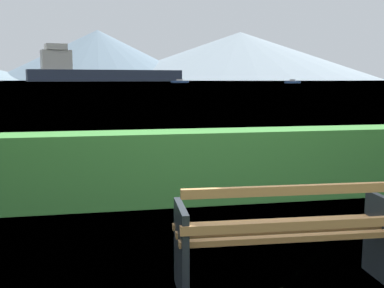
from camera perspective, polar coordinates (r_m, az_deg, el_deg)
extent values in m
plane|color=olive|center=(3.84, 11.08, -16.61)|extent=(1400.00, 1400.00, 0.00)
plane|color=#7A99A8|center=(310.65, -11.18, 7.50)|extent=(620.00, 620.00, 0.00)
cube|color=#A0703F|center=(3.51, 12.36, -11.15)|extent=(1.68, 0.14, 0.04)
cube|color=#A0703F|center=(3.68, 11.27, -10.21)|extent=(1.68, 0.14, 0.04)
cube|color=#A0703F|center=(3.85, 10.29, -9.35)|extent=(1.68, 0.14, 0.04)
cube|color=#A0703F|center=(3.40, 12.86, -9.63)|extent=(1.68, 0.12, 0.06)
cube|color=#A0703F|center=(3.29, 13.30, -5.46)|extent=(1.68, 0.12, 0.06)
cube|color=#1E2328|center=(3.52, -1.32, -12.86)|extent=(0.07, 0.51, 0.68)
cube|color=#1E2328|center=(4.03, 22.26, -10.72)|extent=(0.07, 0.51, 0.68)
cube|color=#387A33|center=(6.11, 1.79, -2.67)|extent=(9.32, 0.60, 0.92)
cube|color=#2D384C|center=(310.28, -10.31, 8.20)|extent=(99.59, 34.60, 7.35)
cube|color=silver|center=(305.12, -16.23, 9.82)|extent=(20.11, 16.92, 11.77)
cube|color=silver|center=(305.52, -16.29, 11.26)|extent=(15.20, 17.34, 3.68)
cube|color=#335693|center=(177.85, 12.17, 7.38)|extent=(5.79, 4.75, 0.77)
cube|color=beige|center=(177.85, 12.17, 7.61)|extent=(2.45, 2.27, 0.67)
cube|color=#335693|center=(199.27, -1.50, 7.59)|extent=(7.79, 4.18, 0.79)
cube|color=silver|center=(199.27, -1.50, 7.82)|extent=(3.01, 2.22, 0.76)
cone|color=slate|center=(605.02, -11.39, 10.57)|extent=(251.19, 251.19, 61.86)
cone|color=gray|center=(625.96, 5.87, 10.60)|extent=(359.34, 359.34, 62.13)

